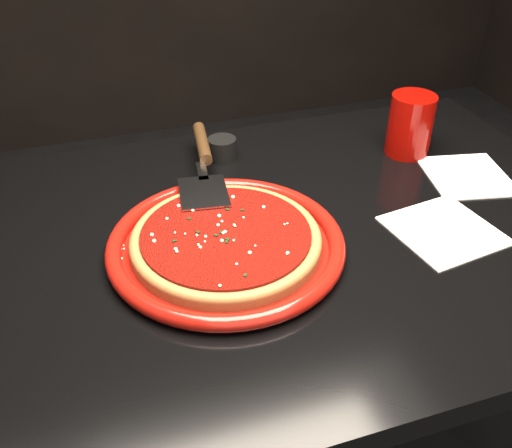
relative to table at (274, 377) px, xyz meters
The scene contains 12 objects.
table is the anchor object (origin of this frame).
plate 0.40m from the table, 165.38° to the right, with size 0.38×0.38×0.03m, color maroon.
pizza_crust 0.41m from the table, 165.38° to the right, with size 0.30×0.30×0.02m, color brown.
pizza_crust_rim 0.41m from the table, 165.38° to the right, with size 0.30×0.30×0.02m, color brown.
pizza_sauce 0.42m from the table, 165.38° to the right, with size 0.27×0.27×0.01m, color maroon.
parmesan_dusting 0.43m from the table, 165.38° to the right, with size 0.26×0.26×0.01m, color beige, non-canonical shape.
basil_flecks 0.43m from the table, 165.38° to the right, with size 0.24×0.24×0.00m, color black, non-canonical shape.
pizza_server 0.47m from the table, 114.18° to the left, with size 0.10×0.35×0.03m, color #B9BCC0, non-canonical shape.
cup 0.59m from the table, 27.35° to the left, with size 0.09×0.09×0.13m, color #8E0803.
napkin_a 0.47m from the table, 18.30° to the right, with size 0.16×0.16×0.00m, color silver.
napkin_b 0.56m from the table, ahead, with size 0.15×0.16×0.00m, color silver.
ramekin 0.48m from the table, 94.74° to the left, with size 0.06×0.06×0.04m, color black.
Camera 1 is at (-0.28, -0.73, 1.32)m, focal length 40.00 mm.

